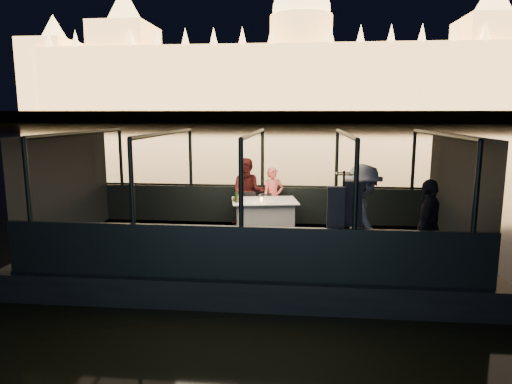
# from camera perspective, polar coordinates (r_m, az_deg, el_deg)

# --- Properties ---
(river_water) EXTENTS (500.00, 500.00, 0.00)m
(river_water) POSITION_cam_1_polar(r_m,az_deg,el_deg) (89.16, 5.13, 7.72)
(river_water) COLOR black
(river_water) RESTS_ON ground
(boat_hull) EXTENTS (8.60, 4.40, 1.00)m
(boat_hull) POSITION_cam_1_polar(r_m,az_deg,el_deg) (9.69, -0.24, -9.47)
(boat_hull) COLOR black
(boat_hull) RESTS_ON river_water
(boat_deck) EXTENTS (8.00, 4.00, 0.04)m
(boat_deck) POSITION_cam_1_polar(r_m,az_deg,el_deg) (9.54, -0.24, -6.75)
(boat_deck) COLOR black
(boat_deck) RESTS_ON boat_hull
(gunwale_port) EXTENTS (8.00, 0.08, 0.90)m
(gunwale_port) POSITION_cam_1_polar(r_m,az_deg,el_deg) (11.36, 0.80, -1.61)
(gunwale_port) COLOR black
(gunwale_port) RESTS_ON boat_deck
(gunwale_starboard) EXTENTS (8.00, 0.08, 0.90)m
(gunwale_starboard) POSITION_cam_1_polar(r_m,az_deg,el_deg) (7.51, -1.84, -7.64)
(gunwale_starboard) COLOR black
(gunwale_starboard) RESTS_ON boat_deck
(cabin_glass_port) EXTENTS (8.00, 0.02, 1.40)m
(cabin_glass_port) POSITION_cam_1_polar(r_m,az_deg,el_deg) (11.19, 0.82, 4.17)
(cabin_glass_port) COLOR #99B2B2
(cabin_glass_port) RESTS_ON gunwale_port
(cabin_glass_starboard) EXTENTS (8.00, 0.02, 1.40)m
(cabin_glass_starboard) POSITION_cam_1_polar(r_m,az_deg,el_deg) (7.24, -1.89, 1.07)
(cabin_glass_starboard) COLOR #99B2B2
(cabin_glass_starboard) RESTS_ON gunwale_starboard
(cabin_roof_glass) EXTENTS (8.00, 4.00, 0.02)m
(cabin_roof_glass) POSITION_cam_1_polar(r_m,az_deg,el_deg) (9.16, -0.25, 7.30)
(cabin_roof_glass) COLOR #99B2B2
(cabin_roof_glass) RESTS_ON boat_deck
(end_wall_fore) EXTENTS (0.02, 4.00, 2.30)m
(end_wall_fore) POSITION_cam_1_polar(r_m,az_deg,el_deg) (10.47, -22.58, 0.54)
(end_wall_fore) COLOR black
(end_wall_fore) RESTS_ON boat_deck
(end_wall_aft) EXTENTS (0.02, 4.00, 2.30)m
(end_wall_aft) POSITION_cam_1_polar(r_m,az_deg,el_deg) (9.72, 23.92, -0.22)
(end_wall_aft) COLOR black
(end_wall_aft) RESTS_ON boat_deck
(canopy_ribs) EXTENTS (8.00, 4.00, 2.30)m
(canopy_ribs) POSITION_cam_1_polar(r_m,az_deg,el_deg) (9.28, -0.25, 0.19)
(canopy_ribs) COLOR black
(canopy_ribs) RESTS_ON boat_deck
(embankment) EXTENTS (400.00, 140.00, 6.00)m
(embankment) POSITION_cam_1_polar(r_m,az_deg,el_deg) (219.11, 5.52, 9.20)
(embankment) COLOR #423D33
(embankment) RESTS_ON ground
(parliament_building) EXTENTS (220.00, 32.00, 60.00)m
(parliament_building) POSITION_cam_1_polar(r_m,az_deg,el_deg) (185.90, 5.62, 17.75)
(parliament_building) COLOR #F2D18C
(parliament_building) RESTS_ON embankment
(dining_table_central) EXTENTS (1.61, 1.29, 0.77)m
(dining_table_central) POSITION_cam_1_polar(r_m,az_deg,el_deg) (10.35, 1.07, -3.11)
(dining_table_central) COLOR silver
(dining_table_central) RESTS_ON boat_deck
(chair_port_left) EXTENTS (0.48, 0.48, 0.83)m
(chair_port_left) POSITION_cam_1_polar(r_m,az_deg,el_deg) (10.82, -1.10, -2.19)
(chair_port_left) COLOR black
(chair_port_left) RESTS_ON boat_deck
(chair_port_right) EXTENTS (0.48, 0.48, 0.81)m
(chair_port_right) POSITION_cam_1_polar(r_m,az_deg,el_deg) (10.78, 1.39, -2.25)
(chair_port_right) COLOR black
(chair_port_right) RESTS_ON boat_deck
(coat_stand) EXTENTS (0.53, 0.43, 1.79)m
(coat_stand) POSITION_cam_1_polar(r_m,az_deg,el_deg) (7.60, 10.74, -4.08)
(coat_stand) COLOR black
(coat_stand) RESTS_ON boat_deck
(person_woman_coral) EXTENTS (0.61, 0.51, 1.42)m
(person_woman_coral) POSITION_cam_1_polar(r_m,az_deg,el_deg) (10.97, 2.16, -0.43)
(person_woman_coral) COLOR #EA6055
(person_woman_coral) RESTS_ON boat_deck
(person_man_maroon) EXTENTS (0.83, 0.67, 1.64)m
(person_man_maroon) POSITION_cam_1_polar(r_m,az_deg,el_deg) (11.03, -1.04, -0.38)
(person_man_maroon) COLOR #3A1010
(person_man_maroon) RESTS_ON boat_deck
(passenger_stripe) EXTENTS (0.91, 1.31, 1.85)m
(passenger_stripe) POSITION_cam_1_polar(r_m,az_deg,el_deg) (8.09, 13.09, -3.67)
(passenger_stripe) COLOR silver
(passenger_stripe) RESTS_ON boat_deck
(passenger_dark) EXTENTS (0.81, 1.04, 1.64)m
(passenger_dark) POSITION_cam_1_polar(r_m,az_deg,el_deg) (8.20, 20.72, -3.89)
(passenger_dark) COLOR black
(passenger_dark) RESTS_ON boat_deck
(wine_bottle) EXTENTS (0.07, 0.07, 0.29)m
(wine_bottle) POSITION_cam_1_polar(r_m,az_deg,el_deg) (9.99, -2.51, -0.50)
(wine_bottle) COLOR #143613
(wine_bottle) RESTS_ON dining_table_central
(bread_basket) EXTENTS (0.28, 0.28, 0.09)m
(bread_basket) POSITION_cam_1_polar(r_m,az_deg,el_deg) (10.19, -2.31, -0.92)
(bread_basket) COLOR brown
(bread_basket) RESTS_ON dining_table_central
(amber_candle) EXTENTS (0.07, 0.07, 0.08)m
(amber_candle) POSITION_cam_1_polar(r_m,az_deg,el_deg) (10.11, 0.66, -1.00)
(amber_candle) COLOR #FF923F
(amber_candle) RESTS_ON dining_table_central
(plate_near) EXTENTS (0.33, 0.33, 0.02)m
(plate_near) POSITION_cam_1_polar(r_m,az_deg,el_deg) (9.97, 2.11, -1.34)
(plate_near) COLOR silver
(plate_near) RESTS_ON dining_table_central
(plate_far) EXTENTS (0.29, 0.29, 0.02)m
(plate_far) POSITION_cam_1_polar(r_m,az_deg,el_deg) (10.26, -1.65, -1.02)
(plate_far) COLOR white
(plate_far) RESTS_ON dining_table_central
(wine_glass_white) EXTENTS (0.07, 0.07, 0.17)m
(wine_glass_white) POSITION_cam_1_polar(r_m,az_deg,el_deg) (10.02, -2.16, -0.78)
(wine_glass_white) COLOR white
(wine_glass_white) RESTS_ON dining_table_central
(wine_glass_red) EXTENTS (0.08, 0.08, 0.18)m
(wine_glass_red) POSITION_cam_1_polar(r_m,az_deg,el_deg) (10.30, 1.26, -0.48)
(wine_glass_red) COLOR silver
(wine_glass_red) RESTS_ON dining_table_central
(wine_glass_empty) EXTENTS (0.08, 0.08, 0.19)m
(wine_glass_empty) POSITION_cam_1_polar(r_m,az_deg,el_deg) (9.88, 0.48, -0.92)
(wine_glass_empty) COLOR white
(wine_glass_empty) RESTS_ON dining_table_central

